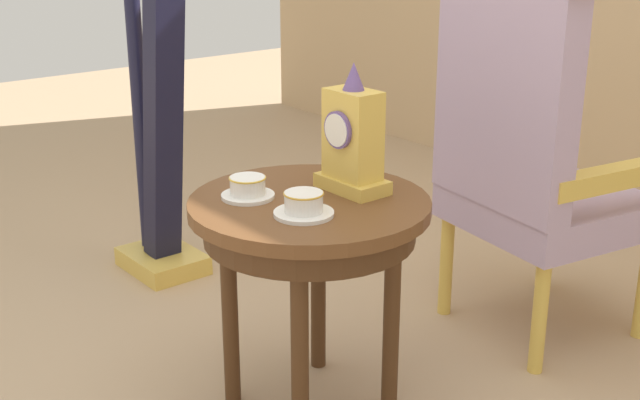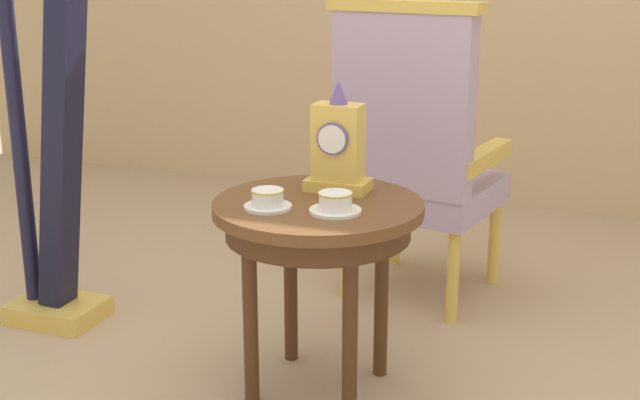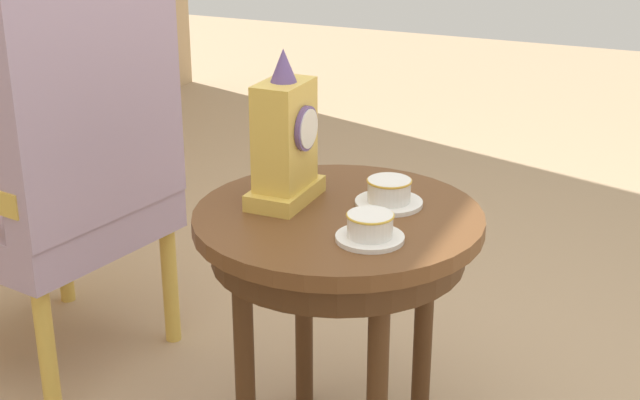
% 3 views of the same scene
% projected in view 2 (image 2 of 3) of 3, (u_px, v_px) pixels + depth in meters
% --- Properties ---
extents(ground_plane, '(10.00, 10.00, 0.00)m').
position_uv_depth(ground_plane, '(298.00, 386.00, 2.66)').
color(ground_plane, tan).
extents(side_table, '(0.62, 0.62, 0.60)m').
position_uv_depth(side_table, '(318.00, 228.00, 2.50)').
color(side_table, brown).
rests_on(side_table, ground).
extents(teacup_left, '(0.14, 0.14, 0.06)m').
position_uv_depth(teacup_left, '(268.00, 200.00, 2.41)').
color(teacup_left, white).
rests_on(teacup_left, side_table).
extents(teacup_right, '(0.15, 0.15, 0.06)m').
position_uv_depth(teacup_right, '(335.00, 203.00, 2.37)').
color(teacup_right, white).
rests_on(teacup_right, side_table).
extents(mantel_clock, '(0.19, 0.11, 0.34)m').
position_uv_depth(mantel_clock, '(338.00, 147.00, 2.56)').
color(mantel_clock, gold).
rests_on(mantel_clock, side_table).
extents(armchair, '(0.62, 0.61, 1.14)m').
position_uv_depth(armchair, '(414.00, 150.00, 3.16)').
color(armchair, '#B299B7').
rests_on(armchair, ground).
extents(harp, '(0.40, 0.24, 1.75)m').
position_uv_depth(harp, '(49.00, 131.00, 2.93)').
color(harp, gold).
rests_on(harp, ground).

